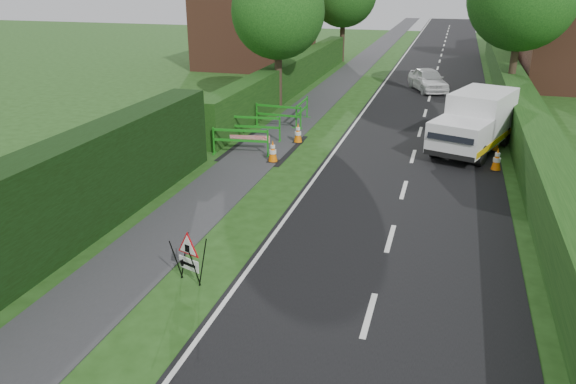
{
  "coord_description": "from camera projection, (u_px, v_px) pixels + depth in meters",
  "views": [
    {
      "loc": [
        3.59,
        -8.28,
        6.16
      ],
      "look_at": [
        0.04,
        3.83,
        1.24
      ],
      "focal_mm": 35.0,
      "sensor_mm": 36.0,
      "label": 1
    }
  ],
  "objects": [
    {
      "name": "hedge_west_near",
      "position": [
        10.0,
        285.0,
        11.89
      ],
      "size": [
        1.1,
        18.0,
        2.5
      ],
      "primitive_type": "cube",
      "color": "black",
      "rests_on": "ground"
    },
    {
      "name": "ped_barrier_2",
      "position": [
        278.0,
        113.0,
        23.8
      ],
      "size": [
        2.08,
        0.48,
        1.0
      ],
      "rotation": [
        0.0,
        0.0,
        -0.07
      ],
      "color": "#188317",
      "rests_on": "ground"
    },
    {
      "name": "tree_fe",
      "position": [
        501.0,
        2.0,
        41.35
      ],
      "size": [
        4.2,
        4.2,
        6.33
      ],
      "color": "#2D2116",
      "rests_on": "ground"
    },
    {
      "name": "ground",
      "position": [
        229.0,
        324.0,
        10.59
      ],
      "size": [
        120.0,
        120.0,
        0.0
      ],
      "primitive_type": "plane",
      "color": "#1E4212",
      "rests_on": "ground"
    },
    {
      "name": "hatchback_car",
      "position": [
        428.0,
        80.0,
        31.39
      ],
      "size": [
        2.7,
        3.92,
        1.24
      ],
      "primitive_type": "imported",
      "rotation": [
        0.0,
        0.0,
        0.38
      ],
      "color": "white",
      "rests_on": "ground"
    },
    {
      "name": "tree_nw",
      "position": [
        278.0,
        12.0,
        26.25
      ],
      "size": [
        4.4,
        4.4,
        6.7
      ],
      "color": "#2D2116",
      "rests_on": "ground"
    },
    {
      "name": "ped_barrier_0",
      "position": [
        240.0,
        138.0,
        20.17
      ],
      "size": [
        2.09,
        0.62,
        1.0
      ],
      "rotation": [
        0.0,
        0.0,
        0.13
      ],
      "color": "#188317",
      "rests_on": "ground"
    },
    {
      "name": "traffic_cone_3",
      "position": [
        273.0,
        151.0,
        19.52
      ],
      "size": [
        0.38,
        0.38,
        0.79
      ],
      "color": "black",
      "rests_on": "ground"
    },
    {
      "name": "works_van",
      "position": [
        475.0,
        121.0,
        20.53
      ],
      "size": [
        3.22,
        4.96,
        2.12
      ],
      "rotation": [
        0.0,
        0.0,
        -0.34
      ],
      "color": "silver",
      "rests_on": "ground"
    },
    {
      "name": "ped_barrier_3",
      "position": [
        302.0,
        109.0,
        24.57
      ],
      "size": [
        0.39,
        2.07,
        1.0
      ],
      "rotation": [
        0.0,
        0.0,
        1.59
      ],
      "color": "#188317",
      "rests_on": "ground"
    },
    {
      "name": "traffic_cone_2",
      "position": [
        492.0,
        126.0,
        22.73
      ],
      "size": [
        0.38,
        0.38,
        0.79
      ],
      "color": "black",
      "rests_on": "ground"
    },
    {
      "name": "traffic_cone_1",
      "position": [
        495.0,
        140.0,
        20.81
      ],
      "size": [
        0.38,
        0.38,
        0.79
      ],
      "color": "black",
      "rests_on": "ground"
    },
    {
      "name": "traffic_cone_0",
      "position": [
        497.0,
        159.0,
        18.67
      ],
      "size": [
        0.38,
        0.38,
        0.79
      ],
      "color": "black",
      "rests_on": "ground"
    },
    {
      "name": "house_west",
      "position": [
        255.0,
        24.0,
        38.97
      ],
      "size": [
        7.5,
        7.4,
        7.88
      ],
      "color": "brown",
      "rests_on": "ground"
    },
    {
      "name": "triangle_sign",
      "position": [
        187.0,
        253.0,
        11.75
      ],
      "size": [
        0.87,
        0.87,
        1.0
      ],
      "rotation": [
        0.0,
        0.0,
        -0.35
      ],
      "color": "black",
      "rests_on": "ground"
    },
    {
      "name": "hedge_east",
      "position": [
        520.0,
        133.0,
        23.19
      ],
      "size": [
        1.2,
        50.0,
        1.5
      ],
      "primitive_type": "cube",
      "color": "#14380F",
      "rests_on": "ground"
    },
    {
      "name": "road_surface",
      "position": [
        439.0,
        63.0,
        41.22
      ],
      "size": [
        6.0,
        90.0,
        0.02
      ],
      "primitive_type": "cube",
      "color": "black",
      "rests_on": "ground"
    },
    {
      "name": "hedge_west_far",
      "position": [
        293.0,
        91.0,
        31.56
      ],
      "size": [
        1.0,
        24.0,
        1.8
      ],
      "primitive_type": "cube",
      "color": "#14380F",
      "rests_on": "ground"
    },
    {
      "name": "house_east_b",
      "position": [
        571.0,
        18.0,
        43.94
      ],
      "size": [
        7.5,
        7.4,
        7.88
      ],
      "color": "brown",
      "rests_on": "ground"
    },
    {
      "name": "footpath",
      "position": [
        365.0,
        60.0,
        42.66
      ],
      "size": [
        2.0,
        90.0,
        0.02
      ],
      "primitive_type": "cube",
      "color": "#2D2D30",
      "rests_on": "ground"
    },
    {
      "name": "redwhite_plank",
      "position": [
        250.0,
        150.0,
        20.95
      ],
      "size": [
        1.48,
        0.3,
        0.25
      ],
      "primitive_type": "cube",
      "rotation": [
        0.0,
        0.0,
        0.17
      ],
      "color": "red",
      "rests_on": "ground"
    },
    {
      "name": "traffic_cone_4",
      "position": [
        298.0,
        133.0,
        21.76
      ],
      "size": [
        0.38,
        0.38,
        0.79
      ],
      "color": "black",
      "rests_on": "ground"
    },
    {
      "name": "ped_barrier_1",
      "position": [
        255.0,
        125.0,
        21.98
      ],
      "size": [
        2.08,
        0.56,
        1.0
      ],
      "rotation": [
        0.0,
        0.0,
        0.1
      ],
      "color": "#188317",
      "rests_on": "ground"
    }
  ]
}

